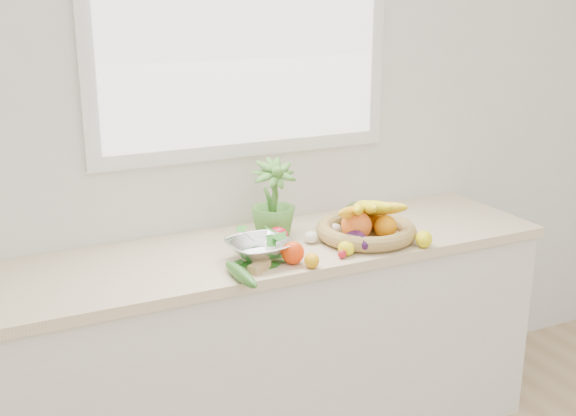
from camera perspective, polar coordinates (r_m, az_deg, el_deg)
name	(u,v)px	position (r m, az deg, el deg)	size (l,w,h in m)	color
back_wall	(243,120)	(3.00, -3.57, 6.99)	(4.50, 0.02, 2.70)	white
counter_cabinet	(275,351)	(3.04, -1.03, -11.27)	(2.20, 0.58, 0.86)	silver
countertop	(274,249)	(2.85, -1.08, -3.29)	(2.24, 0.62, 0.04)	beige
window_frame	(243,20)	(2.94, -3.60, 14.64)	(1.30, 0.03, 1.10)	white
window_pane	(245,20)	(2.92, -3.44, 14.63)	(1.18, 0.01, 0.98)	white
orange_loose	(293,253)	(2.64, 0.39, -3.55)	(0.08, 0.08, 0.08)	#F33A07
lemon_a	(312,260)	(2.61, 1.88, -4.17)	(0.05, 0.07, 0.05)	#F6AA0D
lemon_b	(424,239)	(2.86, 10.69, -2.43)	(0.07, 0.08, 0.07)	yellow
lemon_c	(346,248)	(2.74, 4.62, -3.20)	(0.05, 0.07, 0.05)	#FCEE0D
apple	(278,237)	(2.80, -0.80, -2.33)	(0.08, 0.08, 0.08)	red
ginger	(259,267)	(2.59, -2.28, -4.67)	(0.10, 0.04, 0.03)	tan
garlic_a	(311,237)	(2.86, 1.81, -2.33)	(0.06, 0.06, 0.05)	silver
garlic_b	(335,229)	(2.97, 3.73, -1.66)	(0.05, 0.05, 0.04)	beige
garlic_c	(409,231)	(2.97, 9.53, -1.82)	(0.06, 0.06, 0.05)	white
eggplant	(357,239)	(2.81, 5.45, -2.49)	(0.07, 0.18, 0.07)	#2C0E36
cucumber	(241,274)	(2.50, -3.76, -5.26)	(0.05, 0.25, 0.05)	#275A1A
radish	(342,254)	(2.71, 4.30, -3.67)	(0.03, 0.03, 0.03)	red
potted_herb	(273,200)	(2.90, -1.17, 0.66)	(0.18, 0.18, 0.33)	#46822F
fruit_basket	(366,225)	(2.91, 6.15, -1.37)	(0.50, 0.50, 0.20)	#AB8F4C
colander_with_spinach	(259,244)	(2.67, -2.31, -2.89)	(0.26, 0.26, 0.12)	white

